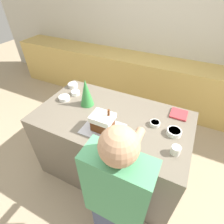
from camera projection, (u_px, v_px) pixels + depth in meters
ground_plane at (112, 166)px, 2.46m from camera, size 12.00×12.00×0.00m
wall_back at (163, 32)px, 3.07m from camera, size 8.00×0.05×2.60m
back_cabinet_block at (151, 83)px, 3.38m from camera, size 6.00×0.60×0.90m
kitchen_island at (112, 145)px, 2.17m from camera, size 1.67×0.95×0.94m
baking_tray at (103, 129)px, 1.72m from camera, size 0.39×0.31×0.01m
gingerbread_house at (103, 122)px, 1.66m from camera, size 0.21×0.18×0.23m
decorative_tree at (86, 93)px, 1.93m from camera, size 0.16×0.16×0.32m
candy_bowl_far_left at (76, 93)px, 2.18m from camera, size 0.11×0.11×0.05m
candy_bowl_behind_tray at (64, 98)px, 2.09m from camera, size 0.13×0.13×0.05m
candy_bowl_far_right at (155, 123)px, 1.75m from camera, size 0.10×0.10×0.04m
candy_bowl_beside_tree at (73, 85)px, 2.31m from camera, size 0.12×0.12×0.05m
candy_bowl_front_corner at (174, 132)px, 1.65m from camera, size 0.14×0.14×0.05m
cookbook at (179, 114)px, 1.88m from camera, size 0.17×0.18×0.02m
mug at (176, 150)px, 1.47m from camera, size 0.08×0.08×0.08m
person at (117, 205)px, 1.27m from camera, size 0.42×0.53×1.60m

